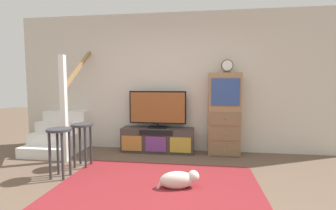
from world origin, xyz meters
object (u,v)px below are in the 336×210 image
desk_clock (227,66)px  bar_stool_near (60,141)px  television (158,108)px  dog (179,179)px  media_console (157,140)px  side_cabinet (224,114)px  bar_stool_far (82,135)px

desk_clock → bar_stool_near: (-2.42, -1.46, -1.12)m
television → desk_clock: size_ratio=4.61×
television → dog: bearing=-70.5°
bar_stool_near → dog: bar_stool_near is taller
media_console → dog: 1.71m
dog → media_console: bearing=109.8°
side_cabinet → desk_clock: (0.04, -0.01, 0.88)m
television → bar_stool_far: size_ratio=1.60×
side_cabinet → desk_clock: 0.88m
bar_stool_near → bar_stool_far: bearing=79.2°
desk_clock → bar_stool_far: 2.77m
media_console → television: 0.62m
media_console → bar_stool_far: (-1.03, -0.99, 0.28)m
television → desk_clock: bearing=-1.3°
bar_stool_far → bar_stool_near: bearing=-100.8°
television → bar_stool_near: 1.89m
television → side_cabinet: (1.26, -0.01, -0.09)m
desk_clock → dog: bearing=-114.2°
media_console → bar_stool_far: bar_stool_far is taller
television → bar_stool_far: 1.48m
television → desk_clock: desk_clock is taller
bar_stool_near → dog: size_ratio=1.31×
side_cabinet → bar_stool_near: side_cabinet is taller
television → desk_clock: (1.29, -0.03, 0.79)m
side_cabinet → dog: side_cabinet is taller
side_cabinet → dog: bearing=-112.9°
television → bar_stool_near: bearing=-127.1°
media_console → television: (-0.00, 0.02, 0.61)m
media_console → bar_stool_far: bearing=-136.4°
side_cabinet → bar_stool_far: 2.51m
television → bar_stool_far: television is taller
desk_clock → dog: (-0.72, -1.60, -1.53)m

